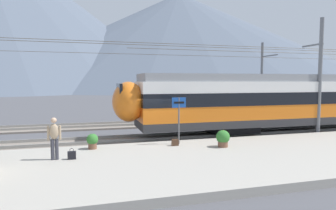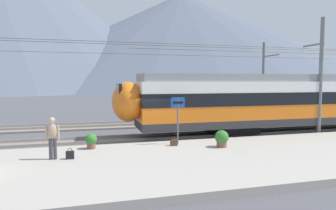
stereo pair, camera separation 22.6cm
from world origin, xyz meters
name	(u,v)px [view 1 (the left image)]	position (x,y,z in m)	size (l,w,h in m)	color
ground_plane	(159,143)	(0.00, 0.00, 0.00)	(400.00, 400.00, 0.00)	#4C4C51
platform_slab	(186,162)	(0.00, -4.56, 0.15)	(120.00, 7.16, 0.30)	#A39E93
track_near	(155,139)	(0.00, 0.85, 0.07)	(120.00, 3.00, 0.28)	slate
track_far	(138,125)	(0.00, 6.75, 0.07)	(120.00, 3.00, 0.28)	slate
catenary_mast_mid	(318,75)	(10.11, -0.49, 3.83)	(49.85, 1.75, 7.29)	slate
catenary_mast_far_side	(263,78)	(12.27, 8.71, 3.76)	(49.85, 2.45, 7.05)	slate
platform_sign	(179,110)	(0.56, -1.85, 2.00)	(0.70, 0.08, 2.32)	#59595B
passenger_walking	(54,136)	(-5.09, -3.29, 1.25)	(0.53, 0.22, 1.69)	#383842
handbag_beside_passenger	(72,155)	(-4.44, -3.41, 0.47)	(0.32, 0.18, 0.45)	black
handbag_near_sign	(175,142)	(0.27, -2.17, 0.46)	(0.32, 0.18, 0.44)	#472D1E
potted_plant_platform_edge	(223,138)	(2.38, -3.04, 0.74)	(0.65, 0.65, 0.80)	brown
potted_plant_by_shelter	(92,140)	(-3.61, -1.78, 0.70)	(0.53, 0.53, 0.71)	brown
mountain_central_peak	(179,41)	(48.97, 148.85, 26.86)	(209.54, 209.54, 53.72)	#515B6B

